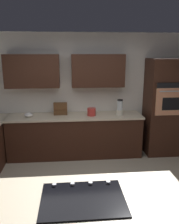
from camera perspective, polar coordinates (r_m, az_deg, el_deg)
The scene contains 11 objects.
ground_plane at distance 3.75m, azimuth -0.95°, elevation -21.44°, with size 14.00×14.00×0.00m, color #9E937F.
wall_back at distance 5.13m, azimuth -3.44°, elevation 5.81°, with size 6.00×0.44×2.60m.
lower_cabinets_back at distance 5.07m, azimuth -3.53°, elevation -5.97°, with size 2.80×0.60×0.86m, color #381E14.
countertop_back at distance 4.93m, azimuth -3.61°, elevation -1.06°, with size 2.84×0.64×0.04m, color beige.
island_top at distance 2.27m, azimuth -1.60°, elevation -21.06°, with size 2.02×0.89×0.04m, color beige.
wall_oven at distance 5.30m, azimuth 17.94°, elevation 1.12°, with size 0.80×0.66×2.07m.
cooktop at distance 2.26m, azimuth -1.62°, elevation -20.41°, with size 0.76×0.56×0.03m.
blender at distance 4.96m, azimuth 7.41°, elevation 0.89°, with size 0.15×0.15×0.33m.
mixing_bowl at distance 4.94m, azimuth -14.70°, elevation -0.68°, with size 0.17×0.17×0.09m, color white.
spice_rack at distance 4.97m, azimuth -7.13°, elevation 0.79°, with size 0.28×0.11×0.26m.
kettle at distance 4.88m, azimuth 0.49°, elevation 0.03°, with size 0.18×0.18×0.16m, color red.
Camera 1 is at (0.21, 3.03, 2.20)m, focal length 37.36 mm.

